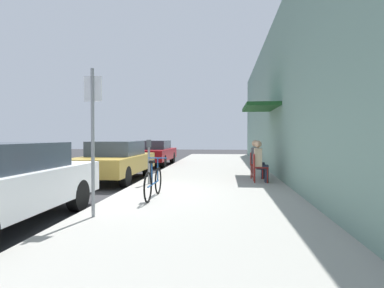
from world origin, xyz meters
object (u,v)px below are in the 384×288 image
parking_meter (149,158)px  seated_patron_1 (257,158)px  bicycle_0 (153,182)px  cafe_chair_0 (258,166)px  seated_patron_0 (260,160)px  street_sign (93,130)px  cafe_chair_1 (255,163)px  parked_car_2 (154,152)px  parked_car_1 (116,160)px

parking_meter → seated_patron_1: bearing=26.6°
bicycle_0 → cafe_chair_0: 3.88m
seated_patron_0 → seated_patron_1: bearing=90.0°
parking_meter → seated_patron_0: size_ratio=1.02×
street_sign → seated_patron_0: bearing=53.7°
street_sign → cafe_chair_1: bearing=59.2°
parking_meter → street_sign: street_sign is taller
parked_car_2 → seated_patron_0: 8.32m
parking_meter → bicycle_0: 2.24m
parking_meter → cafe_chair_0: 3.36m
seated_patron_0 → cafe_chair_1: size_ratio=1.48×
parking_meter → street_sign: bearing=-90.7°
parked_car_1 → cafe_chair_0: size_ratio=5.06×
bicycle_0 → street_sign: bearing=-110.5°
cafe_chair_1 → cafe_chair_0: bearing=-90.1°
parked_car_1 → bicycle_0: parked_car_1 is taller
bicycle_0 → cafe_chair_0: bicycle_0 is taller
parked_car_1 → street_sign: street_sign is taller
parked_car_1 → cafe_chair_0: bearing=-9.0°
bicycle_0 → seated_patron_0: seated_patron_0 is taller
street_sign → seated_patron_0: (3.38, 4.61, -0.82)m
cafe_chair_1 → parked_car_1: bearing=-177.6°
parked_car_1 → seated_patron_0: (4.88, -0.77, 0.11)m
bicycle_0 → seated_patron_1: (2.72, 3.78, 0.34)m
parked_car_1 → street_sign: size_ratio=1.69×
parked_car_2 → bicycle_0: parked_car_2 is taller
parked_car_2 → cafe_chair_0: size_ratio=5.06×
parked_car_1 → parked_car_2: size_ratio=1.00×
parked_car_1 → parking_meter: (1.55, -1.48, 0.18)m
street_sign → seated_patron_0: size_ratio=2.02×
bicycle_0 → parking_meter: bearing=106.3°
street_sign → seated_patron_1: size_ratio=2.02×
street_sign → bicycle_0: 2.24m
parked_car_1 → seated_patron_1: seated_patron_1 is taller
parked_car_2 → seated_patron_0: seated_patron_0 is taller
street_sign → bicycle_0: bearing=69.5°
parked_car_2 → parking_meter: (1.55, -7.45, 0.19)m
bicycle_0 → cafe_chair_1: bicycle_0 is taller
seated_patron_0 → bicycle_0: bearing=-133.9°
parked_car_1 → seated_patron_0: 4.95m
cafe_chair_1 → seated_patron_1: bearing=-11.5°
seated_patron_0 → seated_patron_1: 0.96m
parked_car_1 → bicycle_0: (2.17, -3.59, -0.23)m
street_sign → cafe_chair_0: size_ratio=2.99×
street_sign → seated_patron_1: street_sign is taller
parked_car_2 → street_sign: 11.48m
cafe_chair_1 → seated_patron_1: seated_patron_1 is taller
seated_patron_0 → cafe_chair_0: bearing=178.6°
parking_meter → parked_car_2: bearing=101.8°
street_sign → cafe_chair_0: (3.32, 4.62, -1.02)m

